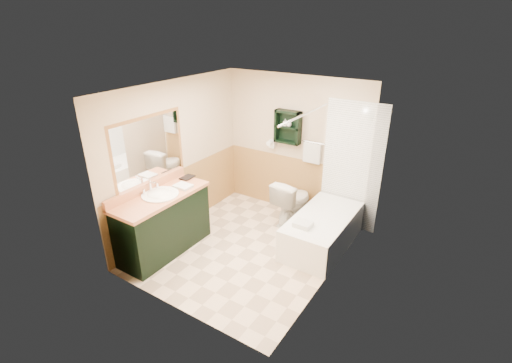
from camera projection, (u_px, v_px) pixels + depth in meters
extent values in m
plane|color=beige|center=(246.00, 248.00, 5.64)|extent=(3.00, 3.00, 0.00)
cube|color=beige|center=(295.00, 146.00, 6.32)|extent=(2.60, 0.04, 2.40)
cube|color=beige|center=(176.00, 158.00, 5.80)|extent=(0.04, 3.00, 2.40)
cube|color=beige|center=(335.00, 199.00, 4.50)|extent=(0.04, 3.00, 2.40)
cube|color=white|center=(244.00, 87.00, 4.65)|extent=(2.60, 3.00, 0.04)
cube|color=black|center=(288.00, 127.00, 6.13)|extent=(0.45, 0.15, 0.55)
cylinder|color=silver|center=(307.00, 113.00, 5.14)|extent=(0.03, 1.60, 0.03)
cube|color=black|center=(164.00, 223.00, 5.42)|extent=(0.59, 1.46, 0.92)
cube|color=white|center=(322.00, 231.00, 5.62)|extent=(0.77, 1.50, 0.51)
imported|color=white|center=(292.00, 201.00, 6.22)|extent=(0.51, 0.82, 0.77)
cube|color=silver|center=(183.00, 186.00, 5.45)|extent=(0.25, 0.20, 0.04)
imported|color=black|center=(183.00, 170.00, 5.76)|extent=(0.17, 0.03, 0.22)
cube|color=silver|center=(303.00, 224.00, 5.23)|extent=(0.24, 0.20, 0.07)
imported|color=white|center=(285.00, 124.00, 6.14)|extent=(0.06, 0.12, 0.05)
imported|color=white|center=(289.00, 124.00, 6.09)|extent=(0.12, 0.14, 0.09)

